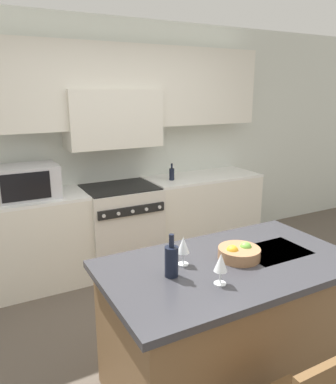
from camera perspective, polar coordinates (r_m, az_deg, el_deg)
The scene contains 11 objects.
ground_plane at distance 3.06m, azimuth 6.46°, elevation -24.25°, with size 10.00×10.00×0.00m, color brown.
back_cabinetry at distance 4.22m, azimuth -9.06°, elevation 10.40°, with size 10.00×0.46×2.70m.
back_counter at distance 4.23m, azimuth -7.30°, elevation -5.22°, with size 3.56×0.62×0.94m.
range_stove at distance 4.22m, azimuth -7.20°, elevation -5.33°, with size 0.78×0.70×0.93m.
microwave at distance 3.84m, azimuth -20.52°, elevation 1.53°, with size 0.55×0.43×0.31m.
kitchen_island at distance 2.64m, azimuth 9.01°, elevation -19.25°, with size 1.62×0.91×0.90m.
wine_bottle at distance 2.18m, azimuth 0.54°, elevation -10.39°, with size 0.08×0.08×0.26m.
wine_glass_near at distance 2.11m, azimuth 8.05°, elevation -10.74°, with size 0.08×0.08×0.18m.
wine_glass_far at distance 2.31m, azimuth 2.35°, elevation -8.21°, with size 0.08×0.08×0.18m.
fruit_bowl at distance 2.46m, azimuth 10.79°, elevation -9.07°, with size 0.27×0.27×0.10m.
oil_bottle_on_counter at distance 4.31m, azimuth 0.57°, elevation 2.80°, with size 0.06×0.06×0.19m.
Camera 1 is at (-1.38, -1.92, 1.94)m, focal length 35.00 mm.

